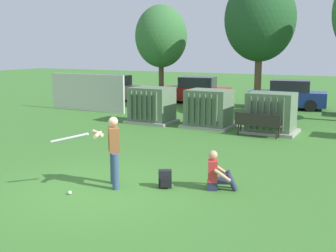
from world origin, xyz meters
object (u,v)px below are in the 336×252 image
object	(u,v)px
batter	(112,148)
transformer_mid_west	(209,109)
sports_ball	(70,193)
parked_car_left_of_center	(196,91)
transformer_west	(152,106)
parked_car_leftmost	(111,88)
seated_spectator	(217,174)
backpack	(165,179)
park_bench	(258,123)
transformer_mid_east	(271,113)
parked_car_right_of_center	(288,95)

from	to	relation	value
batter	transformer_mid_west	bearing A→B (deg)	96.39
sports_ball	parked_car_left_of_center	size ratio (longest dim) A/B	0.02
transformer_west	transformer_mid_west	size ratio (longest dim) A/B	1.00
parked_car_leftmost	seated_spectator	bearing A→B (deg)	-47.52
backpack	transformer_mid_west	bearing A→B (deg)	104.92
transformer_mid_west	park_bench	size ratio (longest dim) A/B	1.16
transformer_mid_east	sports_ball	world-z (taller)	transformer_mid_east
parked_car_right_of_center	park_bench	bearing A→B (deg)	-85.44
transformer_mid_west	batter	distance (m)	8.70
seated_spectator	parked_car_left_of_center	bearing A→B (deg)	115.58
parked_car_right_of_center	backpack	bearing A→B (deg)	-88.59
parked_car_left_of_center	seated_spectator	bearing A→B (deg)	-64.42
sports_ball	parked_car_leftmost	world-z (taller)	parked_car_leftmost
batter	backpack	xyz separation A→B (m)	(1.20, 0.52, -0.76)
transformer_west	sports_ball	bearing A→B (deg)	-71.48
park_bench	transformer_mid_west	bearing A→B (deg)	156.78
transformer_mid_east	sports_ball	size ratio (longest dim) A/B	23.33
park_bench	batter	xyz separation A→B (m)	(-1.49, -7.59, 0.44)
transformer_west	parked_car_left_of_center	bearing A→B (deg)	98.82
transformer_mid_east	parked_car_leftmost	bearing A→B (deg)	152.06
transformer_mid_west	parked_car_leftmost	world-z (taller)	same
transformer_mid_west	transformer_mid_east	size ratio (longest dim) A/B	1.00
backpack	transformer_west	bearing A→B (deg)	121.59
batter	parked_car_right_of_center	size ratio (longest dim) A/B	0.40
sports_ball	parked_car_right_of_center	size ratio (longest dim) A/B	0.02
seated_spectator	parked_car_left_of_center	distance (m)	16.80
backpack	parked_car_left_of_center	xyz separation A→B (m)	(-6.09, 15.62, 0.54)
sports_ball	seated_spectator	bearing A→B (deg)	33.94
parked_car_leftmost	parked_car_right_of_center	bearing A→B (deg)	4.37
backpack	parked_car_left_of_center	distance (m)	16.78
batter	seated_spectator	distance (m)	2.63
transformer_west	backpack	size ratio (longest dim) A/B	4.77
park_bench	backpack	distance (m)	7.08
transformer_mid_east	parked_car_left_of_center	bearing A→B (deg)	131.40
batter	backpack	bearing A→B (deg)	23.62
transformer_west	seated_spectator	size ratio (longest dim) A/B	2.18
transformer_mid_east	backpack	size ratio (longest dim) A/B	4.77
transformer_west	backpack	xyz separation A→B (m)	(4.90, -7.97, -0.57)
transformer_west	seated_spectator	world-z (taller)	transformer_west
transformer_mid_east	backpack	bearing A→B (deg)	-93.74
backpack	parked_car_leftmost	size ratio (longest dim) A/B	0.10
transformer_west	transformer_mid_east	distance (m)	5.44
seated_spectator	backpack	distance (m)	1.26
sports_ball	backpack	size ratio (longest dim) A/B	0.20
transformer_mid_west	parked_car_left_of_center	world-z (taller)	same
seated_spectator	parked_car_right_of_center	xyz separation A→B (m)	(-1.54, 15.08, 0.38)
batter	sports_ball	world-z (taller)	batter
park_bench	sports_ball	bearing A→B (deg)	-103.39
transformer_mid_west	sports_ball	distance (m)	9.63
transformer_mid_west	parked_car_right_of_center	xyz separation A→B (m)	(1.78, 7.44, -0.04)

